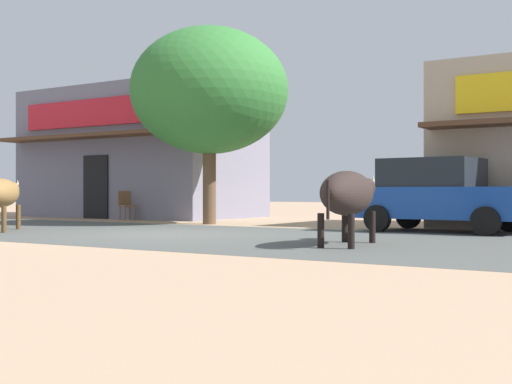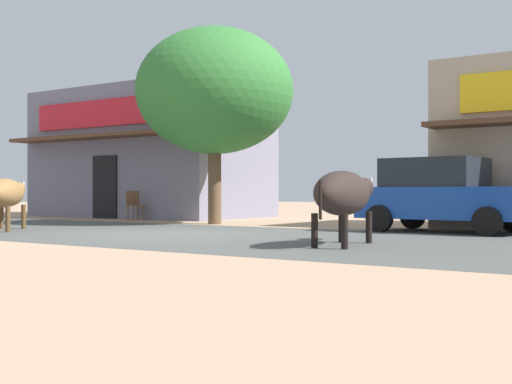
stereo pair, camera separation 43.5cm
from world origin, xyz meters
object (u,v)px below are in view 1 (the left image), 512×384
at_px(roadside_tree, 209,91).
at_px(cow_far_dark, 349,194).
at_px(cow_near_brown, 0,193).
at_px(parked_hatchback_car, 440,194).
at_px(cafe_chair_near_tree, 126,204).

distance_m(roadside_tree, cow_far_dark, 8.35).
bearing_deg(roadside_tree, cow_far_dark, -36.44).
bearing_deg(roadside_tree, cow_near_brown, -112.71).
bearing_deg(parked_hatchback_car, cafe_chair_near_tree, 175.19).
bearing_deg(cow_near_brown, parked_hatchback_car, 30.34).
distance_m(cow_far_dark, cafe_chair_near_tree, 11.49).
relative_size(parked_hatchback_car, cow_far_dark, 1.40).
bearing_deg(cow_far_dark, roadside_tree, 143.56).
xyz_separation_m(roadside_tree, parked_hatchback_car, (6.45, -0.10, -2.82)).
height_order(cow_far_dark, cafe_chair_near_tree, cow_far_dark).
height_order(roadside_tree, parked_hatchback_car, roadside_tree).
relative_size(roadside_tree, parked_hatchback_car, 1.43).
relative_size(roadside_tree, cow_far_dark, 2.00).
bearing_deg(cafe_chair_near_tree, parked_hatchback_car, -4.81).
bearing_deg(cow_near_brown, cafe_chair_near_tree, 105.60).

